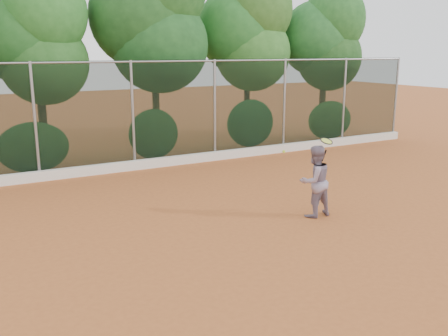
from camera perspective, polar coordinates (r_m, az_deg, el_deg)
ground at (r=10.64m, az=2.66°, el=-7.65°), size 80.00×80.00×0.00m
concrete_curb at (r=16.53m, az=-9.94°, el=0.35°), size 24.00×0.20×0.30m
tennis_player at (r=11.75m, az=10.32°, el=-1.50°), size 0.83×0.65×1.69m
chainlink_fence at (r=16.41m, az=-10.39°, el=6.29°), size 24.09×0.09×3.50m
foliage_backdrop at (r=18.03m, az=-14.58°, el=14.81°), size 23.70×3.63×7.55m
tennis_racket at (r=11.65m, az=11.61°, el=2.84°), size 0.32×0.31×0.56m
tennis_ball_in_flight at (r=10.71m, az=6.86°, el=1.88°), size 0.07×0.07×0.07m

